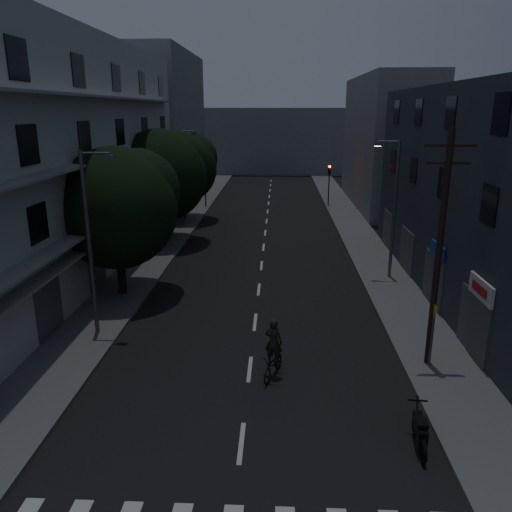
# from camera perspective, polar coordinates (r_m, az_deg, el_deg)

# --- Properties ---
(ground) EXTENTS (160.00, 160.00, 0.00)m
(ground) POSITION_cam_1_polar(r_m,az_deg,el_deg) (37.24, 0.89, 1.21)
(ground) COLOR black
(ground) RESTS_ON ground
(sidewalk_left) EXTENTS (3.00, 90.00, 0.15)m
(sidewalk_left) POSITION_cam_1_polar(r_m,az_deg,el_deg) (38.17, -10.44, 1.43)
(sidewalk_left) COLOR #565659
(sidewalk_left) RESTS_ON ground
(sidewalk_right) EXTENTS (3.00, 90.00, 0.15)m
(sidewalk_right) POSITION_cam_1_polar(r_m,az_deg,el_deg) (37.77, 12.34, 1.16)
(sidewalk_right) COLOR #565659
(sidewalk_right) RESTS_ON ground
(lane_markings) EXTENTS (0.15, 60.50, 0.01)m
(lane_markings) POSITION_cam_1_polar(r_m,az_deg,el_deg) (43.30, 1.14, 3.38)
(lane_markings) COLOR beige
(lane_markings) RESTS_ON ground
(building_left) EXTENTS (7.00, 36.00, 14.00)m
(building_left) POSITION_cam_1_polar(r_m,az_deg,el_deg) (31.84, -21.93, 10.26)
(building_left) COLOR #B5B5B0
(building_left) RESTS_ON ground
(building_right) EXTENTS (6.19, 28.00, 11.00)m
(building_right) POSITION_cam_1_polar(r_m,az_deg,el_deg) (27.56, 26.12, 5.84)
(building_right) COLOR #282D36
(building_right) RESTS_ON ground
(building_far_left) EXTENTS (6.00, 20.00, 16.00)m
(building_far_left) POSITION_cam_1_polar(r_m,az_deg,el_deg) (60.38, -10.23, 14.48)
(building_far_left) COLOR slate
(building_far_left) RESTS_ON ground
(building_far_right) EXTENTS (6.00, 20.00, 13.00)m
(building_far_right) POSITION_cam_1_polar(r_m,az_deg,el_deg) (54.15, 14.60, 12.44)
(building_far_right) COLOR slate
(building_far_right) RESTS_ON ground
(building_far_end) EXTENTS (24.00, 8.00, 10.00)m
(building_far_end) POSITION_cam_1_polar(r_m,az_deg,el_deg) (81.07, 1.88, 13.02)
(building_far_end) COLOR slate
(building_far_end) RESTS_ON ground
(tree_near) EXTENTS (6.37, 6.37, 7.86)m
(tree_near) POSITION_cam_1_polar(r_m,az_deg,el_deg) (27.03, -15.53, 5.81)
(tree_near) COLOR black
(tree_near) RESTS_ON sidewalk_left
(tree_mid) EXTENTS (6.78, 6.78, 8.34)m
(tree_mid) POSITION_cam_1_polar(r_m,az_deg,el_deg) (37.61, -10.72, 9.41)
(tree_mid) COLOR black
(tree_mid) RESTS_ON sidewalk_left
(tree_far) EXTENTS (6.25, 6.25, 7.72)m
(tree_far) POSITION_cam_1_polar(r_m,az_deg,el_deg) (45.50, -8.40, 10.22)
(tree_far) COLOR black
(tree_far) RESTS_ON sidewalk_left
(traffic_signal_far_right) EXTENTS (0.28, 0.37, 4.10)m
(traffic_signal_far_right) POSITION_cam_1_polar(r_m,az_deg,el_deg) (52.73, 8.37, 8.97)
(traffic_signal_far_right) COLOR black
(traffic_signal_far_right) RESTS_ON sidewalk_right
(traffic_signal_far_left) EXTENTS (0.28, 0.37, 4.10)m
(traffic_signal_far_left) POSITION_cam_1_polar(r_m,az_deg,el_deg) (51.93, -5.85, 8.95)
(traffic_signal_far_left) COLOR black
(traffic_signal_far_left) RESTS_ON sidewalk_left
(street_lamp_left_near) EXTENTS (1.51, 0.25, 8.00)m
(street_lamp_left_near) POSITION_cam_1_polar(r_m,az_deg,el_deg) (22.42, -18.33, 2.26)
(street_lamp_left_near) COLOR #505357
(street_lamp_left_near) RESTS_ON sidewalk_left
(street_lamp_right) EXTENTS (1.51, 0.25, 8.00)m
(street_lamp_right) POSITION_cam_1_polar(r_m,az_deg,el_deg) (29.86, 15.37, 5.87)
(street_lamp_right) COLOR #54565B
(street_lamp_right) RESTS_ON sidewalk_right
(street_lamp_left_far) EXTENTS (1.51, 0.25, 8.00)m
(street_lamp_left_far) POSITION_cam_1_polar(r_m,az_deg,el_deg) (42.94, -8.38, 9.33)
(street_lamp_left_far) COLOR #505157
(street_lamp_left_far) RESTS_ON sidewalk_left
(utility_pole) EXTENTS (1.80, 0.24, 9.00)m
(utility_pole) POSITION_cam_1_polar(r_m,az_deg,el_deg) (19.59, 20.23, 0.92)
(utility_pole) COLOR black
(utility_pole) RESTS_ON sidewalk_right
(bus_stop_sign) EXTENTS (0.06, 0.35, 2.52)m
(bus_stop_sign) POSITION_cam_1_polar(r_m,az_deg,el_deg) (20.38, 19.57, -7.31)
(bus_stop_sign) COLOR #595B60
(bus_stop_sign) RESTS_ON sidewalk_right
(motorcycle) EXTENTS (0.59, 2.06, 1.32)m
(motorcycle) POSITION_cam_1_polar(r_m,az_deg,el_deg) (16.52, 18.20, -18.50)
(motorcycle) COLOR black
(motorcycle) RESTS_ON ground
(cyclist) EXTENTS (1.22, 1.98, 2.37)m
(cyclist) POSITION_cam_1_polar(r_m,az_deg,el_deg) (19.16, 2.01, -11.47)
(cyclist) COLOR black
(cyclist) RESTS_ON ground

